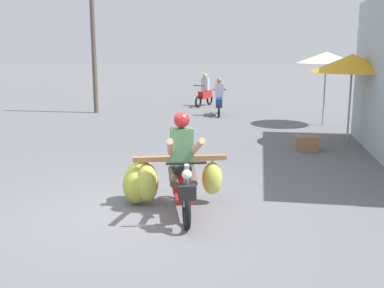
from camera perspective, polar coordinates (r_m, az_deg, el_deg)
name	(u,v)px	position (r m, az deg, el deg)	size (l,w,h in m)	color
ground_plane	(136,215)	(7.25, -6.84, -8.67)	(120.00, 120.00, 0.00)	slate
motorbike_main_loaded	(164,177)	(7.42, -3.46, -4.01)	(1.70, 1.72, 1.58)	black
motorbike_distant_ahead_left	(205,93)	(20.20, 1.59, 6.27)	(0.71, 1.56, 1.40)	black
motorbike_distant_ahead_right	(219,100)	(17.41, 3.34, 5.36)	(0.50, 1.62, 1.40)	black
market_umbrella_near_shop	(326,58)	(15.68, 16.14, 10.14)	(1.92, 1.92, 2.37)	#99999E
market_umbrella_further_along	(352,63)	(12.75, 19.05, 9.35)	(2.12, 2.12, 2.35)	#99999E
produce_crate	(307,143)	(11.87, 13.88, 0.08)	(0.56, 0.40, 0.36)	olive
utility_pole	(93,41)	(18.41, -11.99, 12.29)	(0.18, 0.18, 5.51)	brown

